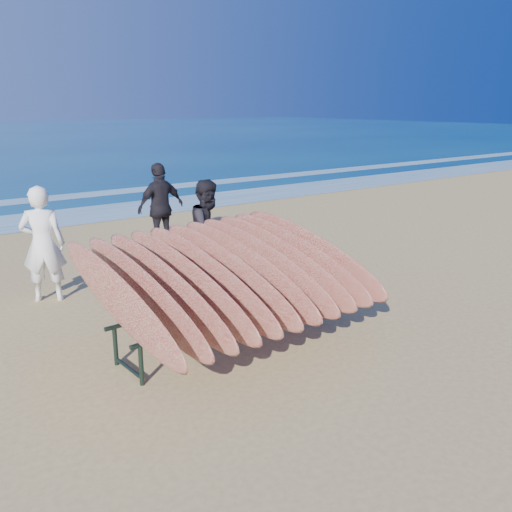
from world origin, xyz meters
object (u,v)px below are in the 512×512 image
Objects in this scene: surfboard_rack at (227,273)px; person_dark_b at (161,207)px; person_white at (43,244)px; person_dark_a at (209,231)px.

surfboard_rack is 5.03m from person_dark_b.
person_white is 2.77m from person_dark_a.
person_dark_b reaches higher than person_dark_a.
person_dark_b is (1.44, 4.82, -0.01)m from surfboard_rack.
person_dark_b is at bearing -123.69° from person_white.
surfboard_rack is at bearing 66.32° from person_dark_b.
surfboard_rack is 1.76× the size of person_dark_b.
surfboard_rack is at bearing 141.84° from person_white.
person_dark_b is (2.94, 1.73, 0.01)m from person_white.
person_dark_b reaches higher than surfboard_rack.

